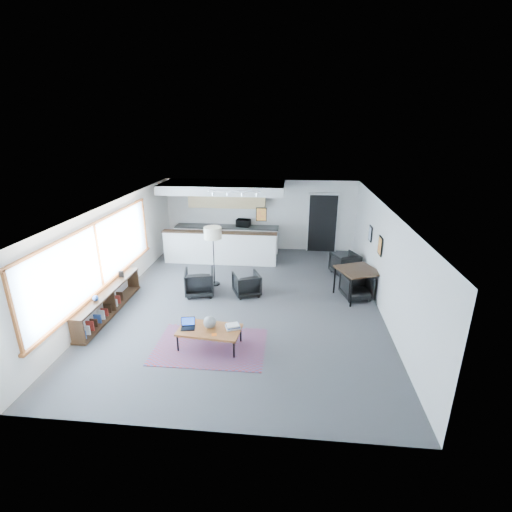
# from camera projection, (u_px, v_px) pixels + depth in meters

# --- Properties ---
(room) EXTENTS (7.02, 9.02, 2.62)m
(room) POSITION_uv_depth(u_px,v_px,m) (245.00, 256.00, 9.55)
(room) COLOR #474749
(room) RESTS_ON ground
(window) EXTENTS (0.10, 5.95, 1.66)m
(window) POSITION_uv_depth(u_px,v_px,m) (98.00, 258.00, 8.98)
(window) COLOR #8CBFFF
(window) RESTS_ON room
(console) EXTENTS (0.35, 3.00, 0.80)m
(console) POSITION_uv_depth(u_px,v_px,m) (108.00, 302.00, 9.21)
(console) COLOR #342012
(console) RESTS_ON floor
(kitchenette) EXTENTS (4.20, 1.96, 2.60)m
(kitchenette) POSITION_uv_depth(u_px,v_px,m) (224.00, 217.00, 13.11)
(kitchenette) COLOR white
(kitchenette) RESTS_ON floor
(doorway) EXTENTS (1.10, 0.12, 2.15)m
(doorway) POSITION_uv_depth(u_px,v_px,m) (322.00, 223.00, 13.55)
(doorway) COLOR black
(doorway) RESTS_ON room
(track_light) EXTENTS (1.60, 0.07, 0.15)m
(track_light) POSITION_uv_depth(u_px,v_px,m) (234.00, 193.00, 11.25)
(track_light) COLOR silver
(track_light) RESTS_ON room
(wall_art_lower) EXTENTS (0.03, 0.38, 0.48)m
(wall_art_lower) POSITION_uv_depth(u_px,v_px,m) (380.00, 246.00, 9.52)
(wall_art_lower) COLOR black
(wall_art_lower) RESTS_ON room
(wall_art_upper) EXTENTS (0.03, 0.34, 0.44)m
(wall_art_upper) POSITION_uv_depth(u_px,v_px,m) (370.00, 234.00, 10.75)
(wall_art_upper) COLOR black
(wall_art_upper) RESTS_ON room
(kilim_rug) EXTENTS (2.36, 1.61, 0.01)m
(kilim_rug) POSITION_uv_depth(u_px,v_px,m) (210.00, 346.00, 7.97)
(kilim_rug) COLOR #5E3249
(kilim_rug) RESTS_ON floor
(coffee_table) EXTENTS (1.37, 0.83, 0.43)m
(coffee_table) POSITION_uv_depth(u_px,v_px,m) (210.00, 330.00, 7.84)
(coffee_table) COLOR brown
(coffee_table) RESTS_ON floor
(laptop) EXTENTS (0.33, 0.29, 0.21)m
(laptop) POSITION_uv_depth(u_px,v_px,m) (188.00, 325.00, 7.88)
(laptop) COLOR black
(laptop) RESTS_ON coffee_table
(ceramic_pot) EXTENTS (0.27, 0.27, 0.27)m
(ceramic_pot) POSITION_uv_depth(u_px,v_px,m) (210.00, 322.00, 7.83)
(ceramic_pot) COLOR gray
(ceramic_pot) RESTS_ON coffee_table
(book_stack) EXTENTS (0.37, 0.34, 0.09)m
(book_stack) POSITION_uv_depth(u_px,v_px,m) (233.00, 326.00, 7.85)
(book_stack) COLOR silver
(book_stack) RESTS_ON coffee_table
(coaster) EXTENTS (0.12, 0.12, 0.01)m
(coaster) POSITION_uv_depth(u_px,v_px,m) (214.00, 335.00, 7.62)
(coaster) COLOR #E5590C
(coaster) RESTS_ON coffee_table
(armchair_left) EXTENTS (0.90, 0.87, 0.80)m
(armchair_left) POSITION_uv_depth(u_px,v_px,m) (199.00, 281.00, 10.28)
(armchair_left) COLOR black
(armchair_left) RESTS_ON floor
(armchair_right) EXTENTS (0.88, 0.85, 0.70)m
(armchair_right) POSITION_uv_depth(u_px,v_px,m) (247.00, 283.00, 10.26)
(armchair_right) COLOR black
(armchair_right) RESTS_ON floor
(floor_lamp) EXTENTS (0.67, 0.67, 1.76)m
(floor_lamp) POSITION_uv_depth(u_px,v_px,m) (213.00, 235.00, 10.51)
(floor_lamp) COLOR black
(floor_lamp) RESTS_ON floor
(dining_table) EXTENTS (1.29, 1.29, 0.83)m
(dining_table) POSITION_uv_depth(u_px,v_px,m) (358.00, 272.00, 9.96)
(dining_table) COLOR #342012
(dining_table) RESTS_ON floor
(dining_chair_near) EXTENTS (0.75, 0.72, 0.64)m
(dining_chair_near) POSITION_uv_depth(u_px,v_px,m) (357.00, 287.00, 10.09)
(dining_chair_near) COLOR black
(dining_chair_near) RESTS_ON floor
(dining_chair_far) EXTENTS (0.82, 0.80, 0.65)m
(dining_chair_far) POSITION_uv_depth(u_px,v_px,m) (345.00, 265.00, 11.65)
(dining_chair_far) COLOR black
(dining_chair_far) RESTS_ON floor
(microwave) EXTENTS (0.53, 0.35, 0.33)m
(microwave) POSITION_uv_depth(u_px,v_px,m) (243.00, 222.00, 13.56)
(microwave) COLOR black
(microwave) RESTS_ON kitchenette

